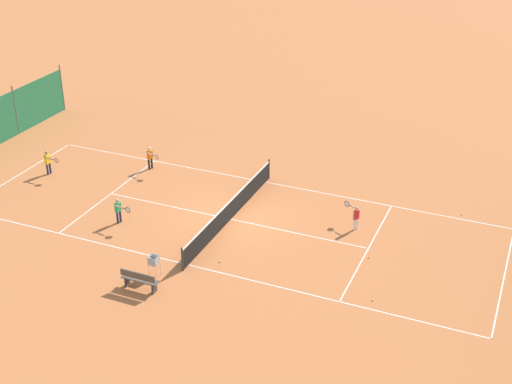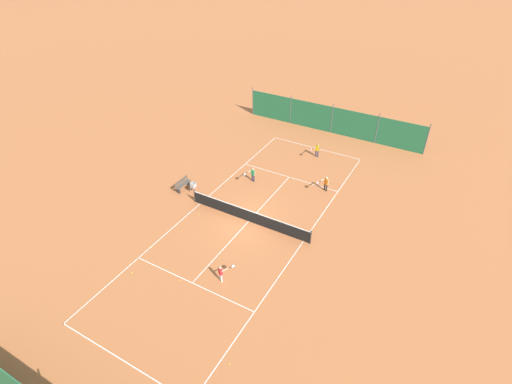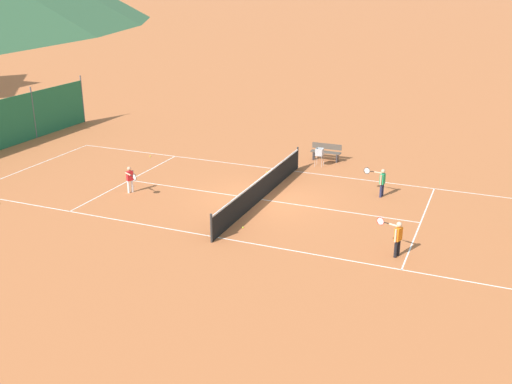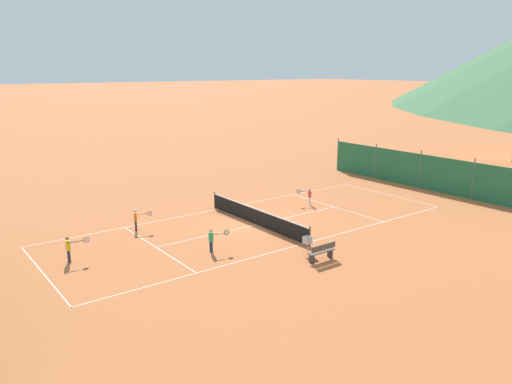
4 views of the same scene
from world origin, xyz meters
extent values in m
plane|color=#BC6638|center=(0.00, 0.00, 0.00)|extent=(600.00, 600.00, 0.00)
cube|color=white|center=(0.00, 11.90, 0.00)|extent=(8.25, 0.05, 0.01)
cube|color=white|center=(0.00, -11.90, 0.00)|extent=(8.25, 0.05, 0.01)
cube|color=white|center=(-4.10, 0.00, 0.00)|extent=(0.05, 23.85, 0.01)
cube|color=white|center=(4.10, 0.00, 0.00)|extent=(0.05, 23.85, 0.01)
cube|color=white|center=(0.00, 6.40, 0.00)|extent=(8.20, 0.05, 0.01)
cube|color=white|center=(0.00, -6.40, 0.00)|extent=(8.20, 0.05, 0.01)
cube|color=white|center=(0.00, 0.00, 0.00)|extent=(0.05, 12.80, 0.01)
cylinder|color=#2D2D2D|center=(-4.55, 0.00, 0.53)|extent=(0.08, 0.08, 1.06)
cylinder|color=#2D2D2D|center=(4.55, 0.00, 0.53)|extent=(0.08, 0.08, 1.06)
cube|color=black|center=(0.00, 0.00, 0.46)|extent=(9.10, 0.02, 0.91)
cube|color=white|center=(0.00, 0.00, 0.93)|extent=(9.10, 0.04, 0.06)
cube|color=#236B42|center=(0.00, -15.50, 1.30)|extent=(17.20, 0.04, 2.60)
cylinder|color=#59595E|center=(-8.60, -15.50, 1.45)|extent=(0.08, 0.08, 2.90)
cylinder|color=#59595E|center=(-4.30, -15.50, 1.45)|extent=(0.08, 0.08, 2.90)
cylinder|color=#59595E|center=(0.00, -15.50, 1.45)|extent=(0.08, 0.08, 2.90)
cylinder|color=#59595E|center=(4.30, -15.50, 1.45)|extent=(0.08, 0.08, 2.90)
cylinder|color=#59595E|center=(8.60, -15.50, 1.45)|extent=(0.08, 0.08, 2.90)
cylinder|color=black|center=(-3.29, -6.05, 0.29)|extent=(0.10, 0.10, 0.57)
cylinder|color=black|center=(-3.11, -6.11, 0.29)|extent=(0.10, 0.10, 0.57)
cube|color=orange|center=(-3.20, -6.08, 0.80)|extent=(0.31, 0.24, 0.44)
sphere|color=beige|center=(-3.20, -6.08, 1.13)|extent=(0.18, 0.18, 0.18)
cylinder|color=beige|center=(-3.36, -6.02, 0.80)|extent=(0.06, 0.06, 0.44)
cylinder|color=beige|center=(-2.96, -5.93, 0.97)|extent=(0.21, 0.44, 0.06)
cylinder|color=black|center=(-2.85, -5.63, 0.97)|extent=(0.10, 0.20, 0.03)
torus|color=red|center=(-2.77, -5.40, 0.97)|extent=(0.12, 0.27, 0.28)
cylinder|color=silver|center=(-2.77, -5.40, 0.97)|extent=(0.09, 0.24, 0.25)
cylinder|color=white|center=(-1.26, 5.40, 0.27)|extent=(0.10, 0.10, 0.54)
cylinder|color=white|center=(-1.41, 5.48, 0.27)|extent=(0.10, 0.10, 0.54)
cube|color=red|center=(-1.34, 5.44, 0.74)|extent=(0.30, 0.25, 0.41)
sphere|color=tan|center=(-1.34, 5.44, 1.06)|extent=(0.16, 0.16, 0.16)
cylinder|color=tan|center=(-1.19, 5.36, 0.74)|extent=(0.06, 0.06, 0.41)
cylinder|color=tan|center=(-1.58, 5.33, 0.91)|extent=(0.25, 0.40, 0.06)
cylinder|color=black|center=(-1.72, 5.06, 0.91)|extent=(0.11, 0.18, 0.03)
torus|color=black|center=(-1.83, 4.85, 0.91)|extent=(0.15, 0.26, 0.28)
cylinder|color=silver|center=(-1.83, 4.85, 0.91)|extent=(0.12, 0.22, 0.25)
cylinder|color=#23284C|center=(-0.73, -10.53, 0.30)|extent=(0.11, 0.11, 0.59)
cylinder|color=#23284C|center=(-0.54, -10.55, 0.30)|extent=(0.11, 0.11, 0.59)
cube|color=yellow|center=(-0.64, -10.54, 0.82)|extent=(0.30, 0.19, 0.46)
sphere|color=#A37556|center=(-0.64, -10.54, 1.17)|extent=(0.18, 0.18, 0.18)
cylinder|color=#A37556|center=(-0.82, -10.53, 0.82)|extent=(0.07, 0.07, 0.46)
cylinder|color=#A37556|center=(-0.43, -10.33, 1.00)|extent=(0.11, 0.46, 0.07)
cylinder|color=black|center=(-0.40, -10.00, 1.00)|extent=(0.05, 0.21, 0.03)
torus|color=red|center=(-0.37, -9.76, 1.00)|extent=(0.05, 0.28, 0.28)
cylinder|color=silver|center=(-0.37, -9.76, 1.00)|extent=(0.03, 0.25, 0.25)
cylinder|color=#23284C|center=(2.15, -4.46, 0.28)|extent=(0.10, 0.10, 0.56)
cylinder|color=#23284C|center=(2.33, -4.50, 0.28)|extent=(0.10, 0.10, 0.56)
cube|color=#239E5B|center=(2.24, -4.48, 0.78)|extent=(0.30, 0.20, 0.44)
sphere|color=tan|center=(2.24, -4.48, 1.11)|extent=(0.17, 0.17, 0.17)
cylinder|color=tan|center=(2.07, -4.45, 0.78)|extent=(0.06, 0.06, 0.44)
cylinder|color=tan|center=(2.45, -4.30, 0.95)|extent=(0.14, 0.44, 0.06)
cylinder|color=black|center=(2.51, -3.99, 0.95)|extent=(0.06, 0.20, 0.03)
torus|color=black|center=(2.55, -3.75, 0.95)|extent=(0.07, 0.28, 0.28)
cylinder|color=silver|center=(2.55, -3.75, 0.95)|extent=(0.05, 0.25, 0.25)
sphere|color=#CCE033|center=(-4.53, 9.57, 0.03)|extent=(0.07, 0.07, 0.07)
sphere|color=#CCE033|center=(3.55, 7.53, 0.03)|extent=(0.07, 0.07, 0.07)
sphere|color=#CCE033|center=(0.70, 6.61, 0.03)|extent=(0.07, 0.07, 0.07)
sphere|color=#CCE033|center=(3.40, 1.10, 0.03)|extent=(0.07, 0.07, 0.07)
sphere|color=#CCE033|center=(-3.02, -0.50, 0.03)|extent=(0.07, 0.07, 0.07)
cylinder|color=#B7B7BC|center=(5.13, -1.03, 0.28)|extent=(0.02, 0.02, 0.55)
cylinder|color=#B7B7BC|center=(5.47, -1.03, 0.28)|extent=(0.02, 0.02, 0.55)
cylinder|color=#B7B7BC|center=(5.13, -0.69, 0.28)|extent=(0.02, 0.02, 0.55)
cylinder|color=#B7B7BC|center=(5.47, -0.69, 0.28)|extent=(0.02, 0.02, 0.55)
cube|color=#B7B7BC|center=(5.30, -0.86, 0.56)|extent=(0.34, 0.34, 0.02)
cube|color=#B7B7BC|center=(5.30, -1.03, 0.72)|extent=(0.34, 0.02, 0.34)
cube|color=#B7B7BC|center=(5.30, -0.69, 0.72)|extent=(0.34, 0.02, 0.34)
cube|color=#B7B7BC|center=(5.13, -0.86, 0.72)|extent=(0.02, 0.34, 0.34)
cube|color=#B7B7BC|center=(5.47, -0.86, 0.72)|extent=(0.02, 0.34, 0.34)
sphere|color=#CCE033|center=(5.23, -0.74, 0.60)|extent=(0.07, 0.07, 0.07)
sphere|color=#CCE033|center=(5.19, -0.90, 0.60)|extent=(0.07, 0.07, 0.07)
sphere|color=#CCE033|center=(5.19, -0.91, 0.60)|extent=(0.07, 0.07, 0.07)
sphere|color=#CCE033|center=(5.21, -0.74, 0.60)|extent=(0.07, 0.07, 0.07)
sphere|color=#CCE033|center=(5.40, -0.92, 0.60)|extent=(0.07, 0.07, 0.07)
sphere|color=#CCE033|center=(5.30, -0.74, 0.60)|extent=(0.07, 0.07, 0.07)
sphere|color=#CCE033|center=(5.35, -0.86, 0.66)|extent=(0.07, 0.07, 0.07)
sphere|color=#CCE033|center=(5.21, -0.90, 0.66)|extent=(0.07, 0.07, 0.07)
sphere|color=#CCE033|center=(5.43, -0.87, 0.66)|extent=(0.07, 0.07, 0.07)
sphere|color=#CCE033|center=(5.40, -0.96, 0.66)|extent=(0.07, 0.07, 0.07)
cube|color=#51473D|center=(6.30, -0.88, 0.44)|extent=(0.36, 1.50, 0.05)
cube|color=#51473D|center=(6.46, -0.88, 0.70)|extent=(0.04, 1.50, 0.28)
cube|color=#333338|center=(6.30, -1.48, 0.22)|extent=(0.32, 0.06, 0.44)
cube|color=#333338|center=(6.30, -0.28, 0.22)|extent=(0.32, 0.06, 0.44)
camera|label=1|loc=(25.38, 12.10, 15.88)|focal=50.00mm
camera|label=2|loc=(-10.90, 18.22, 17.39)|focal=28.00mm
camera|label=3|loc=(-21.31, -8.63, 8.65)|focal=42.00mm
camera|label=4|loc=(22.27, -16.66, 8.86)|focal=35.00mm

